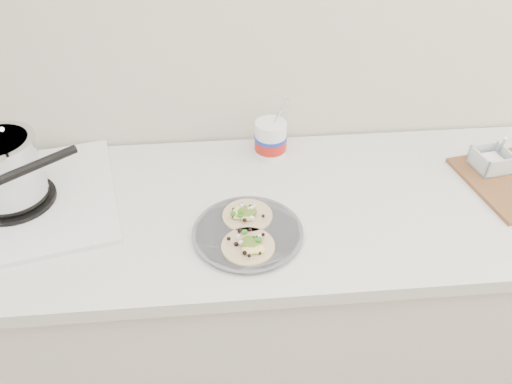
{
  "coord_description": "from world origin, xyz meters",
  "views": [
    {
      "loc": [
        -0.04,
        0.36,
        1.79
      ],
      "look_at": [
        0.05,
        1.39,
        0.96
      ],
      "focal_mm": 35.0,
      "sensor_mm": 36.0,
      "label": 1
    }
  ],
  "objects": [
    {
      "name": "counter",
      "position": [
        0.0,
        1.43,
        0.45
      ],
      "size": [
        2.44,
        0.66,
        0.9
      ],
      "color": "silver",
      "rests_on": "ground"
    },
    {
      "name": "stove",
      "position": [
        -0.6,
        1.46,
        0.98
      ],
      "size": [
        0.61,
        0.58,
        0.25
      ],
      "rotation": [
        0.0,
        0.0,
        0.22
      ],
      "color": "silver",
      "rests_on": "counter"
    },
    {
      "name": "taco_plate",
      "position": [
        0.02,
        1.29,
        0.92
      ],
      "size": [
        0.28,
        0.28,
        0.04
      ],
      "rotation": [
        0.0,
        0.0,
        -0.33
      ],
      "color": "#5B5C62",
      "rests_on": "counter"
    },
    {
      "name": "tub",
      "position": [
        0.12,
        1.64,
        0.97
      ],
      "size": [
        0.1,
        0.1,
        0.22
      ],
      "rotation": [
        0.0,
        0.0,
        0.15
      ],
      "color": "white",
      "rests_on": "counter"
    }
  ]
}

